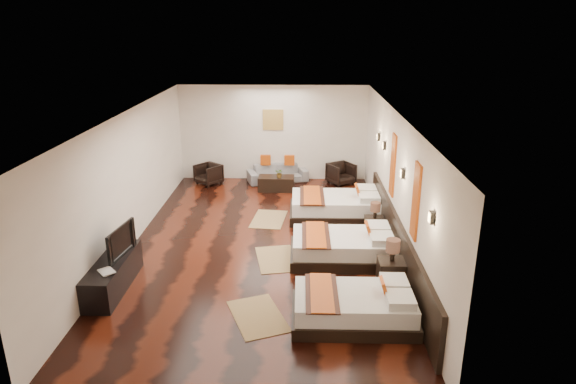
{
  "coord_description": "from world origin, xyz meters",
  "views": [
    {
      "loc": [
        0.81,
        -9.77,
        4.54
      ],
      "look_at": [
        0.55,
        0.27,
        1.1
      ],
      "focal_mm": 31.3,
      "sensor_mm": 36.0,
      "label": 1
    }
  ],
  "objects_px": {
    "bed_mid": "(344,247)",
    "tv_console": "(113,274)",
    "bed_near": "(355,307)",
    "bed_far": "(337,206)",
    "armchair_right": "(341,174)",
    "coffee_table": "(276,183)",
    "nightstand_a": "(391,270)",
    "figurine": "(126,234)",
    "table_plant": "(280,173)",
    "armchair_left": "(208,174)",
    "sofa": "(278,173)",
    "book": "(100,274)",
    "tv": "(117,241)",
    "nightstand_b": "(374,225)"
  },
  "relations": [
    {
      "from": "tv_console",
      "to": "figurine",
      "type": "relative_size",
      "value": 5.84
    },
    {
      "from": "bed_near",
      "to": "armchair_left",
      "type": "distance_m",
      "value": 7.85
    },
    {
      "from": "armchair_right",
      "to": "book",
      "type": "bearing_deg",
      "value": -155.77
    },
    {
      "from": "sofa",
      "to": "table_plant",
      "type": "xyz_separation_m",
      "value": [
        0.1,
        -0.89,
        0.28
      ]
    },
    {
      "from": "figurine",
      "to": "table_plant",
      "type": "bearing_deg",
      "value": 59.66
    },
    {
      "from": "book",
      "to": "armchair_left",
      "type": "bearing_deg",
      "value": 84.56
    },
    {
      "from": "bed_far",
      "to": "tv_console",
      "type": "height_order",
      "value": "bed_far"
    },
    {
      "from": "nightstand_a",
      "to": "armchair_left",
      "type": "bearing_deg",
      "value": 126.23
    },
    {
      "from": "armchair_left",
      "to": "coffee_table",
      "type": "height_order",
      "value": "armchair_left"
    },
    {
      "from": "nightstand_b",
      "to": "tv",
      "type": "distance_m",
      "value": 5.38
    },
    {
      "from": "nightstand_a",
      "to": "sofa",
      "type": "relative_size",
      "value": 0.53
    },
    {
      "from": "bed_mid",
      "to": "nightstand_a",
      "type": "height_order",
      "value": "nightstand_a"
    },
    {
      "from": "bed_mid",
      "to": "tv",
      "type": "height_order",
      "value": "tv"
    },
    {
      "from": "bed_mid",
      "to": "tv_console",
      "type": "height_order",
      "value": "bed_mid"
    },
    {
      "from": "bed_near",
      "to": "bed_mid",
      "type": "xyz_separation_m",
      "value": [
        0.0,
        2.17,
        0.02
      ]
    },
    {
      "from": "nightstand_a",
      "to": "sofa",
      "type": "height_order",
      "value": "nightstand_a"
    },
    {
      "from": "figurine",
      "to": "armchair_right",
      "type": "distance_m",
      "value": 7.03
    },
    {
      "from": "nightstand_b",
      "to": "tv",
      "type": "bearing_deg",
      "value": -156.19
    },
    {
      "from": "bed_mid",
      "to": "coffee_table",
      "type": "xyz_separation_m",
      "value": [
        -1.56,
        4.3,
        -0.07
      ]
    },
    {
      "from": "bed_mid",
      "to": "figurine",
      "type": "xyz_separation_m",
      "value": [
        -4.2,
        -0.45,
        0.43
      ]
    },
    {
      "from": "figurine",
      "to": "sofa",
      "type": "height_order",
      "value": "figurine"
    },
    {
      "from": "bed_mid",
      "to": "book",
      "type": "height_order",
      "value": "bed_mid"
    },
    {
      "from": "nightstand_b",
      "to": "table_plant",
      "type": "bearing_deg",
      "value": 125.47
    },
    {
      "from": "book",
      "to": "figurine",
      "type": "distance_m",
      "value": 1.32
    },
    {
      "from": "bed_mid",
      "to": "nightstand_a",
      "type": "distance_m",
      "value": 1.3
    },
    {
      "from": "nightstand_a",
      "to": "coffee_table",
      "type": "distance_m",
      "value": 5.84
    },
    {
      "from": "bed_mid",
      "to": "bed_far",
      "type": "xyz_separation_m",
      "value": [
        0.0,
        2.27,
        0.02
      ]
    },
    {
      "from": "bed_far",
      "to": "nightstand_a",
      "type": "height_order",
      "value": "nightstand_a"
    },
    {
      "from": "sofa",
      "to": "coffee_table",
      "type": "distance_m",
      "value": 0.81
    },
    {
      "from": "bed_far",
      "to": "table_plant",
      "type": "bearing_deg",
      "value": 126.94
    },
    {
      "from": "book",
      "to": "figurine",
      "type": "relative_size",
      "value": 0.96
    },
    {
      "from": "bed_far",
      "to": "armchair_right",
      "type": "relative_size",
      "value": 3.22
    },
    {
      "from": "bed_mid",
      "to": "figurine",
      "type": "bearing_deg",
      "value": -173.86
    },
    {
      "from": "tv",
      "to": "tv_console",
      "type": "bearing_deg",
      "value": 174.39
    },
    {
      "from": "book",
      "to": "coffee_table",
      "type": "bearing_deg",
      "value": 66.52
    },
    {
      "from": "nightstand_a",
      "to": "sofa",
      "type": "xyz_separation_m",
      "value": [
        -2.31,
        6.17,
        -0.07
      ]
    },
    {
      "from": "nightstand_a",
      "to": "book",
      "type": "distance_m",
      "value": 5.0
    },
    {
      "from": "book",
      "to": "armchair_right",
      "type": "height_order",
      "value": "armchair_right"
    },
    {
      "from": "armchair_left",
      "to": "armchair_right",
      "type": "xyz_separation_m",
      "value": [
        3.87,
        0.11,
        0.01
      ]
    },
    {
      "from": "sofa",
      "to": "coffee_table",
      "type": "relative_size",
      "value": 1.74
    },
    {
      "from": "table_plant",
      "to": "bed_mid",
      "type": "bearing_deg",
      "value": -70.88
    },
    {
      "from": "figurine",
      "to": "armchair_left",
      "type": "height_order",
      "value": "figurine"
    },
    {
      "from": "figurine",
      "to": "armchair_left",
      "type": "xyz_separation_m",
      "value": [
        0.63,
        5.28,
        -0.41
      ]
    },
    {
      "from": "bed_near",
      "to": "book",
      "type": "height_order",
      "value": "bed_near"
    },
    {
      "from": "tv_console",
      "to": "armchair_right",
      "type": "height_order",
      "value": "armchair_right"
    },
    {
      "from": "tv_console",
      "to": "armchair_left",
      "type": "bearing_deg",
      "value": 84.1
    },
    {
      "from": "sofa",
      "to": "book",
      "type": "bearing_deg",
      "value": -128.17
    },
    {
      "from": "tv",
      "to": "armchair_left",
      "type": "distance_m",
      "value": 5.92
    },
    {
      "from": "armchair_right",
      "to": "coffee_table",
      "type": "distance_m",
      "value": 1.98
    },
    {
      "from": "bed_near",
      "to": "coffee_table",
      "type": "xyz_separation_m",
      "value": [
        -1.56,
        6.47,
        -0.05
      ]
    }
  ]
}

